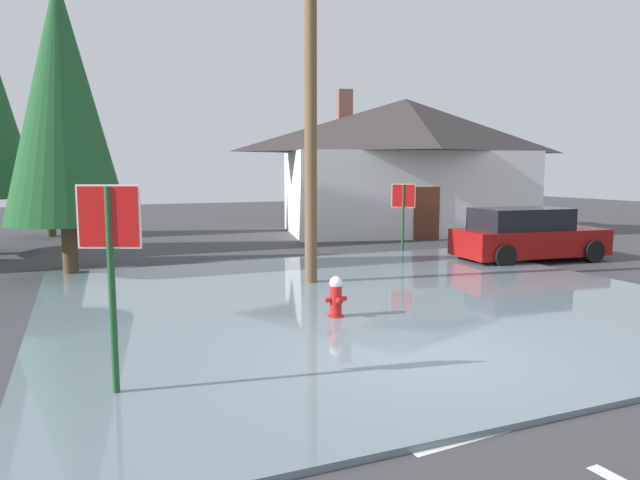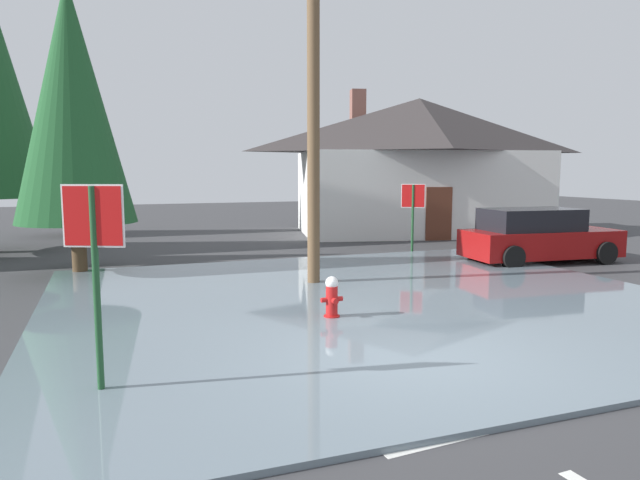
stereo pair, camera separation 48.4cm
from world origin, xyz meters
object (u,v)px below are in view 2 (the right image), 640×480
at_px(stop_sign_near, 95,247).
at_px(utility_pole, 313,110).
at_px(pine_tree_far_center, 72,102).
at_px(house, 418,164).
at_px(parked_car, 538,237).
at_px(fire_hydrant, 332,299).
at_px(stop_sign_far, 413,204).
at_px(pine_tree_mid_left, 63,131).

xyz_separation_m(stop_sign_near, utility_pole, (4.50, 5.21, 2.18)).
bearing_deg(pine_tree_far_center, house, 23.23).
bearing_deg(house, parked_car, -95.20).
bearing_deg(utility_pole, fire_hydrant, -103.95).
xyz_separation_m(stop_sign_near, stop_sign_far, (9.30, 9.19, -0.18)).
bearing_deg(pine_tree_far_center, utility_pole, -34.06).
bearing_deg(parked_car, pine_tree_far_center, 168.30).
relative_size(house, parked_car, 2.52).
xyz_separation_m(fire_hydrant, utility_pole, (0.76, 3.05, 3.54)).
distance_m(stop_sign_far, parked_car, 3.93).
bearing_deg(pine_tree_mid_left, stop_sign_near, -85.66).
relative_size(stop_sign_near, fire_hydrant, 3.12).
bearing_deg(house, stop_sign_far, -121.38).
height_order(parked_car, pine_tree_far_center, pine_tree_far_center).
relative_size(stop_sign_far, pine_tree_mid_left, 0.31).
height_order(fire_hydrant, parked_car, parked_car).
relative_size(stop_sign_far, house, 0.19).
bearing_deg(pine_tree_mid_left, parked_car, -43.17).
bearing_deg(pine_tree_mid_left, utility_pole, -65.80).
xyz_separation_m(fire_hydrant, house, (8.61, 12.03, 2.50)).
height_order(stop_sign_near, house, house).
distance_m(fire_hydrant, parked_car, 8.82).
relative_size(utility_pole, pine_tree_far_center, 1.04).
height_order(stop_sign_far, pine_tree_far_center, pine_tree_far_center).
relative_size(parked_car, pine_tree_mid_left, 0.63).
bearing_deg(parked_car, stop_sign_far, 127.03).
bearing_deg(fire_hydrant, stop_sign_near, -150.06).
height_order(parked_car, pine_tree_mid_left, pine_tree_mid_left).
xyz_separation_m(stop_sign_far, house, (3.05, 5.00, 1.33)).
relative_size(pine_tree_mid_left, pine_tree_far_center, 0.98).
xyz_separation_m(stop_sign_far, parked_car, (2.32, -3.07, -0.82)).
xyz_separation_m(utility_pole, house, (7.85, 8.98, -1.04)).
height_order(stop_sign_near, pine_tree_far_center, pine_tree_far_center).
xyz_separation_m(stop_sign_far, pine_tree_mid_left, (-10.69, 9.13, 2.61)).
relative_size(utility_pole, pine_tree_mid_left, 1.06).
relative_size(utility_pole, parked_car, 1.67).
distance_m(utility_pole, pine_tree_mid_left, 14.38).
bearing_deg(pine_tree_far_center, parked_car, -11.70).
bearing_deg(fire_hydrant, pine_tree_mid_left, 107.62).
xyz_separation_m(stop_sign_near, fire_hydrant, (3.74, 2.16, -1.36)).
bearing_deg(house, utility_pole, -131.18).
distance_m(stop_sign_near, pine_tree_mid_left, 18.53).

